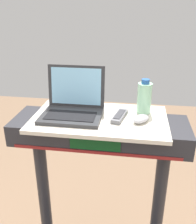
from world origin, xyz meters
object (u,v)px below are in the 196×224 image
Objects in this scene: laptop at (73,106)px; tv_remote at (120,116)px; water_bottle at (144,98)px; computer_mouse at (141,119)px.

tv_remote is at bearing -2.22° from laptop.
water_bottle is at bearing 12.74° from laptop.
laptop is 0.24m from tv_remote.
laptop is at bearing -166.54° from water_bottle.
laptop is 1.82× the size of tv_remote.
computer_mouse is 0.60× the size of tv_remote.
water_bottle is 1.08× the size of tv_remote.
laptop reaches higher than tv_remote.
water_bottle is (0.36, 0.09, 0.03)m from laptop.
tv_remote is (0.24, -0.01, -0.04)m from laptop.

